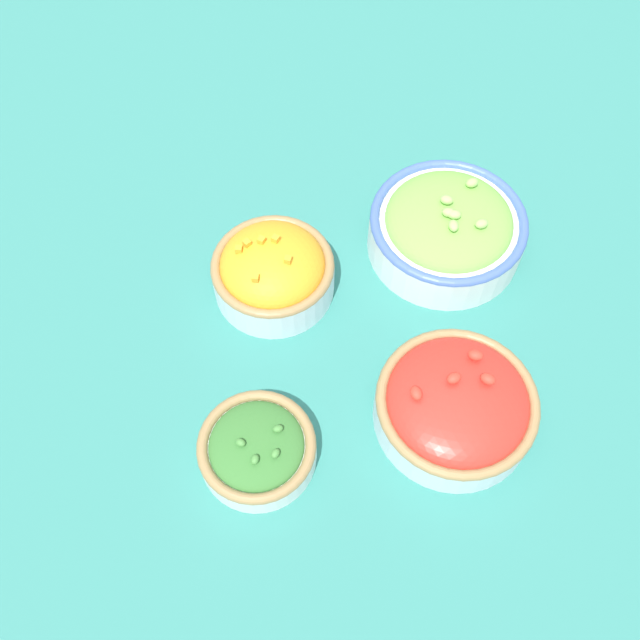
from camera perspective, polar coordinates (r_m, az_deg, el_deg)
The scene contains 5 objects.
ground_plane at distance 0.85m, azimuth 0.00°, elevation -1.01°, with size 3.00×3.00×0.00m, color #337F75.
bowl_cherry_tomatoes at distance 0.79m, azimuth 10.83°, elevation -6.68°, with size 0.18×0.18×0.08m.
bowl_broccoli at distance 0.77m, azimuth -5.05°, elevation -10.19°, with size 0.13×0.13×0.05m.
bowl_squash at distance 0.86m, azimuth -3.78°, elevation 3.97°, with size 0.15×0.15×0.09m.
bowl_lettuce at distance 0.90m, azimuth 10.13°, elevation 7.24°, with size 0.19×0.19×0.09m.
Camera 1 is at (-0.07, -0.41, 0.74)m, focal length 40.00 mm.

